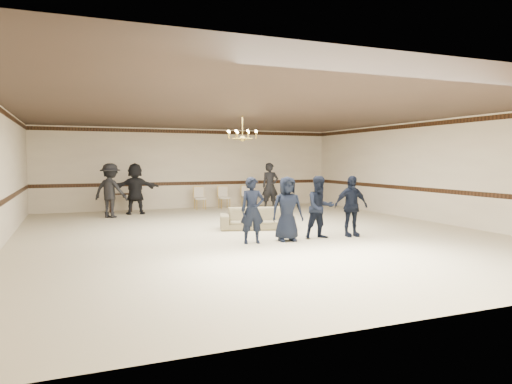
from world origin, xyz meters
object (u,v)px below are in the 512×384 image
Objects in this scene: settee at (257,218)px; banquet_chair_left at (200,198)px; adult_left at (110,191)px; banquet_chair_mid at (224,197)px; boy_d at (351,206)px; banquet_chair_right at (248,197)px; boy_a at (252,210)px; boy_c at (320,207)px; adult_mid at (135,189)px; console_table at (121,203)px; adult_right at (270,186)px; chandelier at (242,127)px; boy_b at (287,209)px.

settee is 5.62m from banquet_chair_left.
banquet_chair_mid is (4.47, 1.41, -0.48)m from adult_left.
banquet_chair_right is (0.08, 7.68, -0.34)m from boy_d.
adult_left is at bearing 120.46° from boy_a.
banquet_chair_right is (0.98, 7.68, -0.34)m from boy_c.
adult_mid is 3.67m from banquet_chair_mid.
console_table is (-3.15, 5.81, 0.05)m from settee.
boy_c is at bearing 7.23° from boy_a.
boy_a is 1.80m from boy_c.
adult_mid reaches higher than banquet_chair_mid.
boy_a reaches higher than banquet_chair_left.
adult_mid and adult_right have the same top height.
banquet_chair_right is (5.47, 1.41, -0.48)m from adult_left.
adult_mid is at bearing -67.54° from console_table.
adult_mid reaches higher than settee.
adult_mid is (-2.42, 4.58, -1.96)m from chandelier.
console_table is (-3.12, 7.88, -0.43)m from boy_b.
chandelier is 0.60× the size of boy_d.
boy_d is 1.76× the size of banquet_chair_mid.
console_table is (0.47, 1.61, -0.57)m from adult_left.
console_table is (-4.92, 7.88, -0.43)m from boy_d.
adult_right is 5.71m from console_table.
banquet_chair_mid is at bearing 77.71° from chandelier.
boy_a is at bearing -98.06° from settee.
settee is (-1.77, 2.06, -0.48)m from boy_d.
banquet_chair_left is 1.00× the size of banquet_chair_mid.
chandelier is 1.06× the size of banquet_chair_left.
adult_mid is (-4.49, 6.97, 0.14)m from boy_d.
adult_left reaches higher than banquet_chair_left.
boy_a is at bearing -98.35° from banquet_chair_mid.
boy_b is 1.80m from boy_d.
boy_c reaches higher than console_table.
boy_b is 7.91m from banquet_chair_right.
banquet_chair_right is (2.15, 5.29, -2.43)m from chandelier.
console_table is at bearing 120.85° from boy_b.
boy_a reaches higher than settee.
banquet_chair_left and banquet_chair_right have the same top height.
boy_d is at bearing 2.36° from boy_c.
boy_c is 7.71m from adult_left.
chandelier is 5.83m from banquet_chair_left.
boy_b is 0.90m from boy_c.
banquet_chair_mid is at bearing -162.12° from adult_mid.
adult_right is 2.80m from banquet_chair_left.
boy_b is 1.00× the size of boy_d.
boy_b is 2.12m from settee.
settee is at bearing -93.88° from banquet_chair_mid.
adult_left is 1.14m from adult_mid.
settee is (0.30, -0.32, -2.57)m from chandelier.
boy_c is 0.76× the size of settee.
adult_left is at bearing 129.06° from boy_b.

